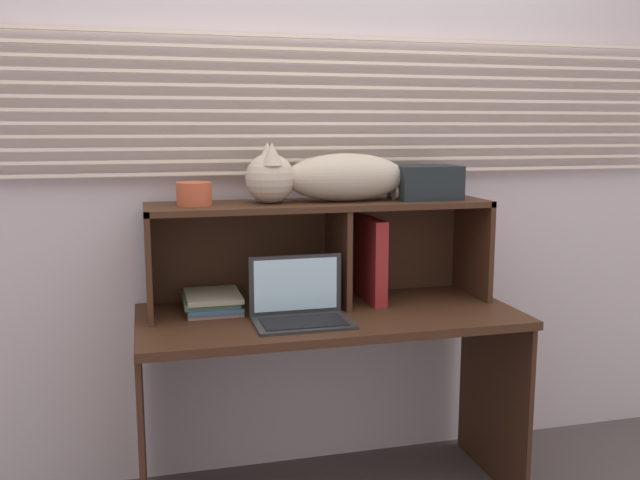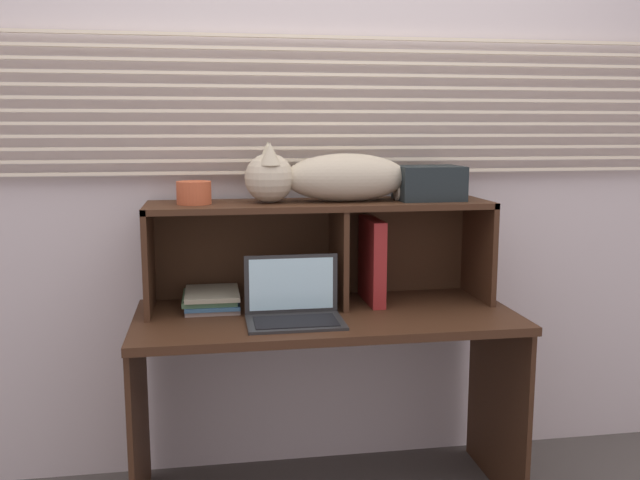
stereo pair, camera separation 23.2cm
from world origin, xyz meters
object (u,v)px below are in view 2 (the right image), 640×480
(laptop, at_px, (294,307))
(book_stack, at_px, (211,299))
(storage_box, at_px, (429,183))
(binder_upright, at_px, (372,260))
(cat, at_px, (329,177))
(small_basket, at_px, (194,193))

(laptop, bearing_deg, book_stack, 142.37)
(laptop, distance_m, storage_box, 0.71)
(laptop, bearing_deg, binder_upright, 33.45)
(cat, height_order, book_stack, cat)
(binder_upright, relative_size, small_basket, 2.59)
(book_stack, distance_m, storage_box, 0.92)
(binder_upright, bearing_deg, cat, -180.00)
(book_stack, relative_size, storage_box, 1.06)
(book_stack, bearing_deg, small_basket, 179.15)
(laptop, distance_m, book_stack, 0.35)
(small_basket, bearing_deg, laptop, -33.09)
(binder_upright, bearing_deg, laptop, -146.55)
(laptop, xyz_separation_m, storage_box, (0.54, 0.21, 0.40))
(small_basket, bearing_deg, cat, -0.00)
(cat, bearing_deg, small_basket, 180.00)
(laptop, height_order, book_stack, laptop)
(laptop, height_order, small_basket, small_basket)
(laptop, bearing_deg, storage_box, 21.62)
(cat, relative_size, small_basket, 6.77)
(cat, bearing_deg, laptop, -126.66)
(cat, distance_m, book_stack, 0.62)
(laptop, bearing_deg, small_basket, 146.91)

